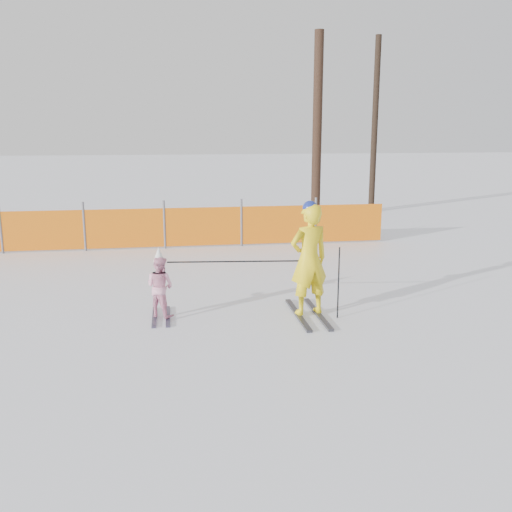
{
  "coord_description": "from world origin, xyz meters",
  "views": [
    {
      "loc": [
        -1.38,
        -8.53,
        3.06
      ],
      "look_at": [
        0.0,
        0.5,
        1.0
      ],
      "focal_mm": 40.0,
      "sensor_mm": 36.0,
      "label": 1
    }
  ],
  "objects": [
    {
      "name": "child",
      "position": [
        -1.58,
        0.56,
        0.54
      ],
      "size": [
        0.62,
        1.02,
        1.19
      ],
      "color": "black",
      "rests_on": "ground"
    },
    {
      "name": "safety_fence",
      "position": [
        -3.68,
        6.15,
        0.56
      ],
      "size": [
        15.87,
        0.06,
        1.25
      ],
      "color": "#595960",
      "rests_on": "ground"
    },
    {
      "name": "ground",
      "position": [
        0.0,
        0.0,
        0.0
      ],
      "size": [
        120.0,
        120.0,
        0.0
      ],
      "primitive_type": "plane",
      "color": "white",
      "rests_on": "ground"
    },
    {
      "name": "adult",
      "position": [
        0.85,
        0.3,
        0.96
      ],
      "size": [
        0.76,
        1.64,
        1.92
      ],
      "color": "black",
      "rests_on": "ground"
    },
    {
      "name": "ski_poles",
      "position": [
        0.22,
        0.31,
        0.82
      ],
      "size": [
        2.76,
        0.47,
        1.19
      ],
      "color": "black",
      "rests_on": "ground"
    },
    {
      "name": "tree_trunks",
      "position": [
        4.5,
        11.02,
        3.11
      ],
      "size": [
        2.92,
        2.04,
        6.32
      ],
      "color": "#322016",
      "rests_on": "ground"
    }
  ]
}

